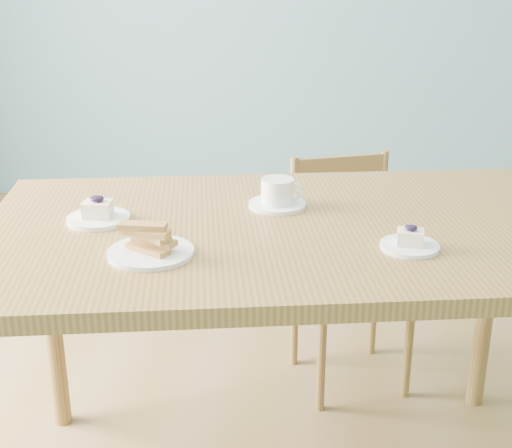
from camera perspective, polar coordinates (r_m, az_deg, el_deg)
name	(u,v)px	position (r m, az deg, el deg)	size (l,w,h in m)	color
room	(321,7)	(1.70, 5.22, 16.93)	(5.01, 5.01, 2.71)	olive
dining_table	(290,254)	(1.82, 2.77, -2.44)	(1.68, 1.17, 0.83)	olive
dining_chair	(348,272)	(2.53, 7.38, -3.82)	(0.47, 0.46, 0.81)	olive
cheesecake_plate_near	(410,242)	(1.68, 12.21, -1.45)	(0.14, 0.14, 0.06)	white
cheesecake_plate_far	(98,215)	(1.85, -12.51, 0.74)	(0.16, 0.16, 0.07)	white
coffee_cup	(278,195)	(1.91, 1.76, 2.34)	(0.15, 0.15, 0.08)	white
biscotti_plate	(150,245)	(1.62, -8.45, -1.65)	(0.20, 0.20, 0.08)	white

